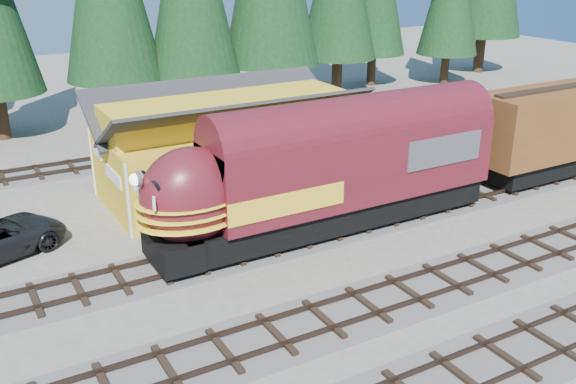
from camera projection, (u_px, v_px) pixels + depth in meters
ground at (349, 279)px, 23.96m from camera, size 120.00×120.00×0.00m
track_siding at (469, 195)px, 31.80m from camera, size 68.00×3.20×0.33m
track_main_south at (572, 241)px, 26.94m from camera, size 68.00×3.20×0.33m
depot at (228, 135)px, 31.39m from camera, size 12.80×7.00×5.30m
locomotive at (319, 177)px, 26.80m from camera, size 16.29×3.24×4.43m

